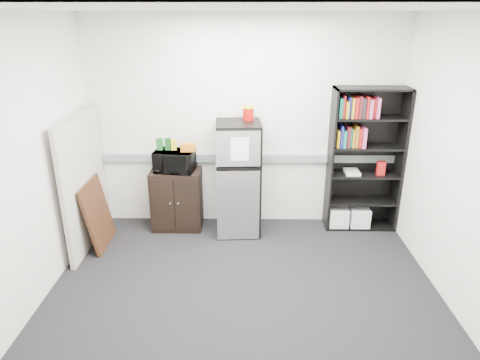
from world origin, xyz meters
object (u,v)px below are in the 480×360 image
at_px(cubicle_partition, 84,181).
at_px(refrigerator, 239,179).
at_px(bookshelf, 363,157).
at_px(microwave, 174,161).
at_px(cabinet, 177,199).

bearing_deg(cubicle_partition, refrigerator, 10.57).
xyz_separation_m(bookshelf, microwave, (-2.39, -0.08, -0.04)).
relative_size(cubicle_partition, cabinet, 2.02).
bearing_deg(bookshelf, refrigerator, -174.74).
distance_m(cubicle_partition, cabinet, 1.17).
relative_size(microwave, refrigerator, 0.34).
distance_m(bookshelf, refrigerator, 1.61).
relative_size(bookshelf, cubicle_partition, 1.14).
xyz_separation_m(cubicle_partition, refrigerator, (1.83, 0.34, -0.09)).
xyz_separation_m(cabinet, refrigerator, (0.81, -0.08, 0.32)).
xyz_separation_m(microwave, refrigerator, (0.81, -0.06, -0.21)).
height_order(cubicle_partition, microwave, cubicle_partition).
bearing_deg(cabinet, refrigerator, -5.65).
xyz_separation_m(bookshelf, refrigerator, (-1.58, -0.15, -0.25)).
relative_size(bookshelf, refrigerator, 1.28).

